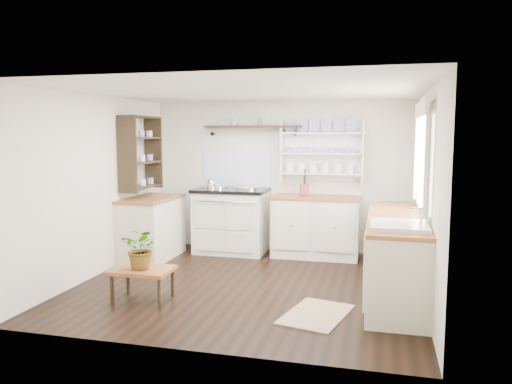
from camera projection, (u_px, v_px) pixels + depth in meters
The scene contains 19 objects.
floor at pixel (249, 285), 6.02m from camera, with size 4.00×3.80×0.01m, color black.
wall_back at pixel (280, 177), 7.71m from camera, with size 4.00×0.02×2.30m, color #ECE5CB.
wall_right at pixel (427, 195), 5.40m from camera, with size 0.02×3.80×2.30m, color #ECE5CB.
wall_left at pixel (97, 186), 6.37m from camera, with size 0.02×3.80×2.30m, color #ECE5CB.
ceiling at pixel (248, 91), 5.75m from camera, with size 4.00×3.80×0.01m, color white.
window at pixel (422, 156), 5.51m from camera, with size 0.08×1.55×1.22m.
aga_cooker at pixel (231, 220), 7.64m from camera, with size 1.10×0.76×1.01m.
back_cabinets at pixel (316, 226), 7.36m from camera, with size 1.27×0.63×0.90m.
right_cabinets at pixel (396, 254), 5.65m from camera, with size 0.62×2.43×0.90m.
belfast_sink at pixel (399, 238), 4.88m from camera, with size 0.55×0.60×0.45m.
left_cabinets at pixel (152, 227), 7.24m from camera, with size 0.62×1.13×0.90m.
plate_rack at pixel (322, 151), 7.47m from camera, with size 1.20×0.22×0.90m.
high_shelf at pixel (253, 127), 7.60m from camera, with size 1.50×0.29×0.16m.
left_shelving at pixel (141, 152), 7.15m from camera, with size 0.28×0.80×1.05m, color black.
kettle at pixel (211, 186), 7.53m from camera, with size 0.16×0.16×0.20m, color silver, non-canonical shape.
utensil_crock at pixel (304, 189), 7.42m from camera, with size 0.13×0.13×0.15m, color #954936.
center_table at pixel (143, 272), 5.44m from camera, with size 0.65×0.47×0.35m.
potted_plant at pixel (142, 248), 5.41m from camera, with size 0.40×0.35×0.45m, color #3F7233.
floor_rug at pixel (316, 314), 5.00m from camera, with size 0.55×0.85×0.02m, color #9B785A.
Camera 1 is at (1.51, -5.65, 1.81)m, focal length 35.00 mm.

